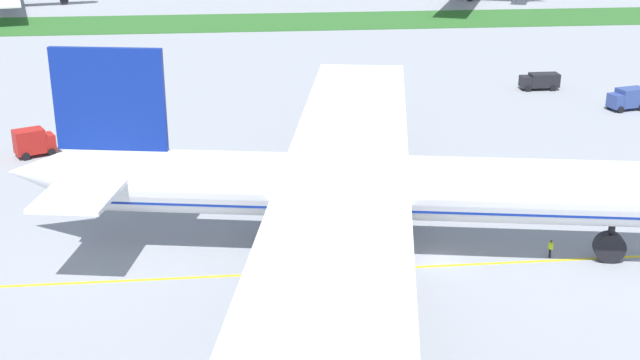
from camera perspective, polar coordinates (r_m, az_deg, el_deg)
The scene contains 9 objects.
ground_plane at distance 70.57m, azimuth 8.09°, elevation -5.53°, with size 600.00×600.00×0.00m, color #9399A0.
apron_taxi_line at distance 69.81m, azimuth 8.26°, elevation -5.83°, with size 280.00×0.36×0.01m, color yellow.
grass_median_strip at distance 187.34m, azimuth -0.93°, elevation 10.80°, with size 320.00×24.00×0.10m, color #2D6628.
airliner_foreground at distance 69.28m, azimuth 2.81°, elevation -0.55°, with size 60.67×99.15×17.30m.
ground_crew_wingwalker_port at distance 56.75m, azimuth 5.40°, elevation -11.02°, with size 0.55×0.41×1.69m.
ground_crew_marshaller_front at distance 72.76m, azimuth 15.48°, elevation -4.43°, with size 0.27×0.57×1.61m.
service_truck_baggage_loader at distance 130.09m, azimuth 14.79°, elevation 6.59°, with size 5.71×2.61×2.46m.
service_truck_fuel_bowser at distance 122.14m, azimuth 20.27°, elevation 5.26°, with size 5.51×3.61×2.98m.
service_truck_catering_van at distance 100.78m, azimuth -19.00°, elevation 2.49°, with size 4.90×4.03×3.19m.
Camera 1 is at (-16.45, -61.60, 30.26)m, focal length 46.82 mm.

